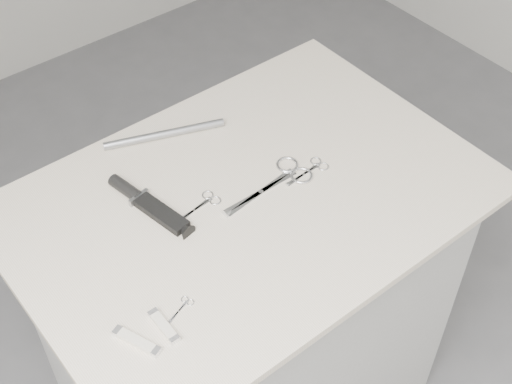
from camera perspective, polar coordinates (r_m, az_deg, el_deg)
plinth at (r=1.88m, az=-0.54°, el=-10.22°), size 0.90×0.60×0.90m
display_board at (r=1.52m, az=-0.65°, el=-0.54°), size 1.00×0.70×0.02m
large_shears at (r=1.55m, az=2.14°, el=1.14°), size 0.22×0.10×0.01m
embroidery_scissors_a at (r=1.57m, az=4.52°, el=1.87°), size 0.11×0.05×0.00m
embroidery_scissors_b at (r=1.50m, az=-4.21°, el=-0.93°), size 0.11×0.05×0.00m
tiny_scissors at (r=1.34m, az=-5.88°, el=-9.11°), size 0.06×0.04×0.00m
sheathed_knife at (r=1.51m, az=-8.89°, el=-0.79°), size 0.07×0.22×0.03m
pocket_knife_a at (r=1.30m, az=-9.53°, el=-11.69°), size 0.05×0.10×0.01m
pocket_knife_b at (r=1.31m, az=-7.39°, el=-10.61°), size 0.02×0.08×0.01m
metal_rail at (r=1.66m, az=-7.33°, el=4.61°), size 0.27×0.12×0.02m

